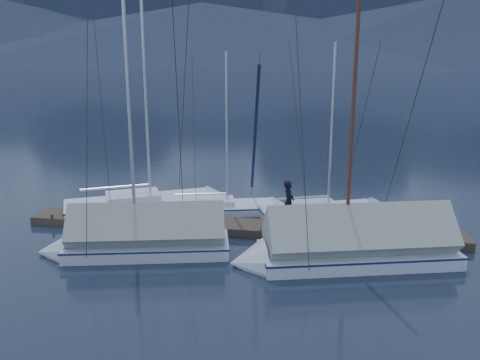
# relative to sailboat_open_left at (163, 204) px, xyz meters

# --- Properties ---
(ground) EXTENTS (1000.00, 1000.00, 0.00)m
(ground) POSITION_rel_sailboat_open_left_xyz_m (4.17, -4.56, -0.19)
(ground) COLOR black
(ground) RESTS_ON ground
(dock) EXTENTS (18.00, 1.50, 0.54)m
(dock) POSITION_rel_sailboat_open_left_xyz_m (4.17, -2.56, -0.08)
(dock) COLOR #382D23
(dock) RESTS_ON ground
(mooring_posts) EXTENTS (15.12, 1.52, 0.35)m
(mooring_posts) POSITION_rel_sailboat_open_left_xyz_m (3.67, -2.56, 0.16)
(mooring_posts) COLOR #382D23
(mooring_posts) RESTS_ON ground
(sailboat_open_left) EXTENTS (8.14, 5.75, 10.61)m
(sailboat_open_left) POSITION_rel_sailboat_open_left_xyz_m (0.00, 0.00, 0.00)
(sailboat_open_left) COLOR white
(sailboat_open_left) RESTS_ON ground
(sailboat_open_mid) EXTENTS (6.26, 3.24, 7.96)m
(sailboat_open_mid) POSITION_rel_sailboat_open_left_xyz_m (3.56, 0.01, -0.05)
(sailboat_open_mid) COLOR white
(sailboat_open_mid) RESTS_ON ground
(sailboat_open_right) EXTENTS (6.54, 4.03, 8.38)m
(sailboat_open_right) POSITION_rel_sailboat_open_left_xyz_m (8.17, 0.28, -0.04)
(sailboat_open_right) COLOR silver
(sailboat_open_right) RESTS_ON ground
(sailboat_covered_near) EXTENTS (8.35, 4.48, 10.39)m
(sailboat_covered_near) POSITION_rel_sailboat_open_left_xyz_m (8.21, -5.05, 0.33)
(sailboat_covered_near) COLOR silver
(sailboat_covered_near) RESTS_ON ground
(sailboat_covered_far) EXTENTS (7.29, 3.65, 9.81)m
(sailboat_covered_far) POSITION_rel_sailboat_open_left_xyz_m (0.66, -5.50, 0.29)
(sailboat_covered_far) COLOR silver
(sailboat_covered_far) RESTS_ON ground
(person) EXTENTS (0.52, 0.71, 1.82)m
(person) POSITION_rel_sailboat_open_left_xyz_m (6.13, -2.18, 1.06)
(person) COLOR black
(person) RESTS_ON dock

